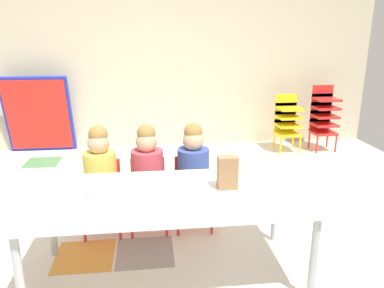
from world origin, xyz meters
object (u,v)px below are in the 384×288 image
Objects in this scene: seated_child_near_camera at (101,170)px; kid_chair_yellow_stack at (288,119)px; craft_table at (169,199)px; paper_plate_near_edge at (95,194)px; folded_activity_table at (38,115)px; seated_child_far_right at (193,167)px; kid_chair_red_stack at (324,114)px; seated_child_middle_seat at (147,168)px; paper_bag_brown at (227,172)px; donut_powdered_on_plate at (94,191)px.

seated_child_near_camera is 3.11m from kid_chair_yellow_stack.
seated_child_near_camera reaches higher than craft_table.
folded_activity_table is at bearing 111.46° from paper_plate_near_edge.
craft_table is at bearing -110.13° from seated_child_far_right.
seated_child_near_camera is 1.00× the size of kid_chair_red_stack.
seated_child_near_camera is 1.00× the size of seated_child_middle_seat.
seated_child_middle_seat is at bearing 61.11° from paper_plate_near_edge.
seated_child_middle_seat is at bearing 131.34° from paper_bag_brown.
donut_powdered_on_plate is at bearing -86.29° from seated_child_near_camera.
seated_child_near_camera is at bearing 93.71° from donut_powdered_on_plate.
seated_child_near_camera is at bearing 128.88° from craft_table.
seated_child_middle_seat is 0.84× the size of folded_activity_table.
seated_child_middle_seat is at bearing -57.54° from folded_activity_table.
donut_powdered_on_plate reaches higher than craft_table.
paper_plate_near_edge is at bearing -118.89° from seated_child_middle_seat.
kid_chair_red_stack is 5.11× the size of paper_plate_near_edge.
seated_child_far_right reaches higher than donut_powdered_on_plate.
donut_powdered_on_plate is at bearing -139.44° from seated_child_far_right.
kid_chair_red_stack reaches higher than paper_plate_near_edge.
craft_table is 2.34× the size of kid_chair_yellow_stack.
donut_powdered_on_plate is at bearing -68.54° from folded_activity_table.
kid_chair_yellow_stack is 3.03m from paper_bag_brown.
paper_bag_brown is (0.91, -0.60, 0.17)m from seated_child_near_camera.
kid_chair_yellow_stack is at bearing 61.58° from paper_bag_brown.
seated_child_middle_seat is at bearing -140.62° from kid_chair_red_stack.
seated_child_near_camera reaches higher than kid_chair_red_stack.
paper_plate_near_edge is (-0.33, -0.61, 0.06)m from seated_child_middle_seat.
craft_table is 3.25m from kid_chair_yellow_stack.
craft_table is 0.65m from seated_child_middle_seat.
paper_bag_brown is 0.87m from donut_powdered_on_plate.
folded_activity_table is 3.19m from donut_powdered_on_plate.
seated_child_middle_seat is 7.70× the size of donut_powdered_on_plate.
folded_activity_table is at bearing 122.46° from seated_child_middle_seat.
kid_chair_yellow_stack reaches higher than donut_powdered_on_plate.
kid_chair_yellow_stack is (2.34, 2.05, -0.10)m from seated_child_near_camera.
seated_child_far_right is 0.94m from paper_plate_near_edge.
folded_activity_table reaches higher than kid_chair_yellow_stack.
seated_child_near_camera is 2.62m from folded_activity_table.
kid_chair_yellow_stack is 3.52m from paper_plate_near_edge.
seated_child_middle_seat is at bearing -133.82° from kid_chair_yellow_stack.
paper_plate_near_edge is 0.02m from donut_powdered_on_plate.
craft_table is at bearing -131.24° from kid_chair_red_stack.
seated_child_middle_seat is 1.15× the size of kid_chair_yellow_stack.
folded_activity_table is at bearing 128.47° from seated_child_far_right.
kid_chair_yellow_stack reaches higher than paper_plate_near_edge.
craft_table is 15.70× the size of donut_powdered_on_plate.
kid_chair_yellow_stack is (1.59, 2.05, -0.10)m from seated_child_far_right.
folded_activity_table reaches higher than seated_child_far_right.
kid_chair_red_stack is at bearing 35.52° from seated_child_near_camera.
paper_plate_near_edge is at bearing 0.00° from donut_powdered_on_plate.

